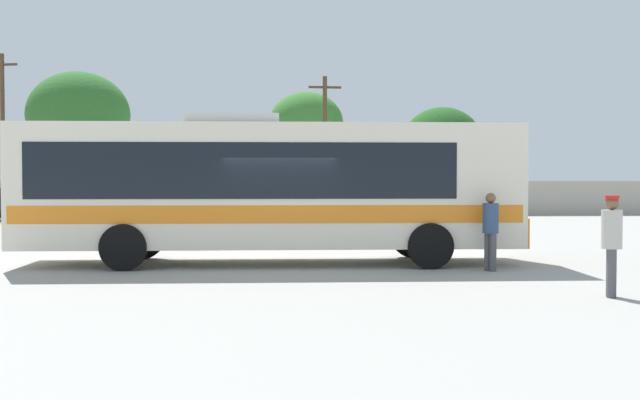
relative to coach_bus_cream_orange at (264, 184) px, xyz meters
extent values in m
plane|color=#A3A099|center=(0.36, 9.57, -1.89)|extent=(300.00, 300.00, 0.00)
cube|color=#9E998C|center=(0.36, 22.02, -0.99)|extent=(80.00, 0.30, 1.81)
cube|color=silver|center=(0.13, 0.00, -0.02)|extent=(11.73, 2.67, 2.86)
cube|color=black|center=(-0.45, 0.00, 0.32)|extent=(9.63, 2.68, 1.26)
cube|color=orange|center=(0.13, 0.00, -0.65)|extent=(11.50, 2.69, 0.40)
cube|color=#19212D|center=(6.00, -0.06, 0.50)|extent=(0.06, 2.30, 1.49)
cube|color=orange|center=(6.00, -0.06, -1.11)|extent=(0.09, 2.50, 0.69)
cube|color=#B2B2B2|center=(-0.75, 0.01, 1.53)|extent=(2.21, 1.42, 0.24)
cylinder|color=black|center=(3.77, 1.19, -1.37)|extent=(1.04, 0.31, 1.04)
cylinder|color=black|center=(3.75, -1.26, -1.37)|extent=(1.04, 0.31, 1.04)
cylinder|color=black|center=(-3.07, 1.26, -1.37)|extent=(1.04, 0.31, 1.04)
cylinder|color=black|center=(-3.10, -1.19, -1.37)|extent=(1.04, 0.31, 1.04)
cylinder|color=#4C4C51|center=(4.95, -1.69, -1.48)|extent=(0.16, 0.16, 0.84)
cylinder|color=#4C4C51|center=(5.03, -1.83, -1.48)|extent=(0.16, 0.16, 0.84)
cylinder|color=#33476B|center=(4.99, -1.76, -0.73)|extent=(0.47, 0.47, 0.66)
sphere|color=brown|center=(4.99, -1.76, -0.28)|extent=(0.23, 0.23, 0.23)
cylinder|color=#4C4C51|center=(6.08, -5.45, -1.47)|extent=(0.16, 0.16, 0.84)
cylinder|color=#4C4C51|center=(6.03, -5.60, -1.47)|extent=(0.16, 0.16, 0.84)
cylinder|color=#B7B2A8|center=(6.05, -5.53, -0.71)|extent=(0.45, 0.45, 0.67)
sphere|color=brown|center=(6.05, -5.53, -0.27)|extent=(0.23, 0.23, 0.23)
cylinder|color=red|center=(6.05, -5.53, -0.16)|extent=(0.24, 0.24, 0.07)
cube|color=black|center=(-11.22, 18.60, -1.24)|extent=(4.66, 1.97, 0.66)
cube|color=black|center=(-11.45, 18.61, -0.64)|extent=(2.59, 1.75, 0.54)
cylinder|color=black|center=(-9.76, 19.43, -1.57)|extent=(0.65, 0.24, 0.64)
cylinder|color=black|center=(-9.82, 17.67, -1.57)|extent=(0.65, 0.24, 0.64)
cylinder|color=black|center=(-12.61, 19.54, -1.57)|extent=(0.65, 0.24, 0.64)
cube|color=black|center=(-4.45, 18.46, -1.24)|extent=(4.29, 2.17, 0.67)
cube|color=black|center=(-4.66, 18.48, -0.63)|extent=(2.42, 1.86, 0.55)
cylinder|color=black|center=(-3.09, 19.22, -1.57)|extent=(0.66, 0.28, 0.64)
cylinder|color=black|center=(-3.26, 17.47, -1.57)|extent=(0.66, 0.28, 0.64)
cylinder|color=black|center=(-5.65, 19.46, -1.57)|extent=(0.66, 0.28, 0.64)
cylinder|color=black|center=(-5.81, 17.70, -1.57)|extent=(0.66, 0.28, 0.64)
cylinder|color=#4C3823|center=(-14.51, 24.93, 2.47)|extent=(0.24, 0.24, 8.73)
cube|color=#473321|center=(-14.51, 24.93, 6.24)|extent=(1.77, 0.59, 0.12)
cylinder|color=#4C3823|center=(3.05, 24.14, 1.87)|extent=(0.24, 0.24, 7.54)
cube|color=#473321|center=(3.05, 24.14, 5.04)|extent=(1.80, 0.28, 0.12)
cylinder|color=brown|center=(-11.22, 28.17, -0.10)|extent=(0.32, 0.32, 3.58)
ellipsoid|color=#2D6628|center=(-11.22, 28.17, 3.78)|extent=(5.97, 5.97, 5.08)
cylinder|color=brown|center=(2.21, 28.51, -0.05)|extent=(0.32, 0.32, 3.69)
ellipsoid|color=#38752D|center=(2.21, 28.51, 3.36)|extent=(4.47, 4.47, 3.80)
cylinder|color=brown|center=(10.35, 27.78, -0.59)|extent=(0.32, 0.32, 2.60)
ellipsoid|color=#23561E|center=(10.35, 27.78, 2.33)|extent=(4.65, 4.65, 3.95)
camera|label=1|loc=(0.21, -18.65, 0.22)|focal=43.84mm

